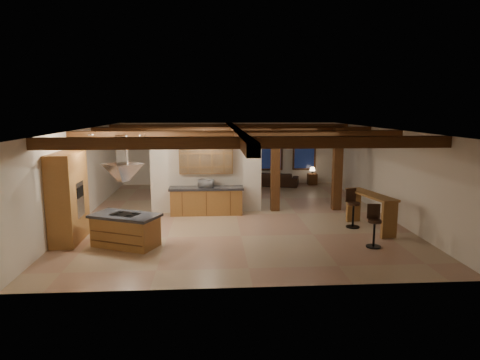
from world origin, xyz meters
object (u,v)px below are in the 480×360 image
Objects in this scene: sofa at (275,179)px; bar_counter at (370,205)px; dining_table at (213,188)px; kitchen_island at (126,230)px.

sofa is 1.01× the size of bar_counter.
bar_counter is at bearing -49.81° from dining_table.
kitchen_island reaches higher than sofa.
dining_table is 0.87× the size of sofa.
sofa is 7.58m from bar_counter.
kitchen_island is 6.72m from dining_table.
sofa is at bearing 103.51° from bar_counter.
dining_table is (2.28, 6.32, -0.11)m from kitchen_island.
kitchen_island is 0.93× the size of bar_counter.
bar_counter is (4.66, -5.19, 0.40)m from dining_table.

